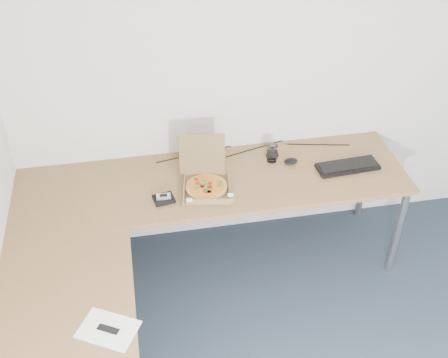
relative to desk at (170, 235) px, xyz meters
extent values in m
cube|color=brown|center=(0.32, 0.43, 0.01)|extent=(2.50, 0.70, 0.03)
cube|color=brown|center=(-0.58, -0.67, 0.01)|extent=(0.70, 1.50, 0.03)
cylinder|color=gray|center=(1.52, 0.73, -0.35)|extent=(0.05, 0.05, 0.70)
cube|color=olive|center=(0.27, 0.33, 0.03)|extent=(0.29, 0.29, 0.01)
cube|color=olive|center=(0.27, 0.49, 0.18)|extent=(0.29, 0.06, 0.29)
cylinder|color=#D6984C|center=(0.27, 0.33, 0.05)|extent=(0.26, 0.26, 0.02)
cylinder|color=#AA2115|center=(0.27, 0.33, 0.06)|extent=(0.23, 0.23, 0.00)
cylinder|color=silver|center=(0.75, 0.56, 0.09)|extent=(0.07, 0.07, 0.12)
cube|color=black|center=(1.21, 0.39, 0.04)|extent=(0.42, 0.17, 0.03)
ellipsoid|color=black|center=(0.86, 0.51, 0.05)|extent=(0.10, 0.07, 0.03)
cube|color=black|center=(0.00, 0.28, 0.04)|extent=(0.14, 0.12, 0.02)
cube|color=#B2B5BA|center=(0.00, 0.28, 0.06)|extent=(0.09, 0.05, 0.02)
cube|color=white|center=(-0.36, -0.63, 0.03)|extent=(0.33, 0.30, 0.00)
ellipsoid|color=black|center=(0.77, 0.62, 0.07)|extent=(0.09, 0.09, 0.07)
camera|label=1|loc=(-0.13, -2.39, 2.23)|focal=45.30mm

